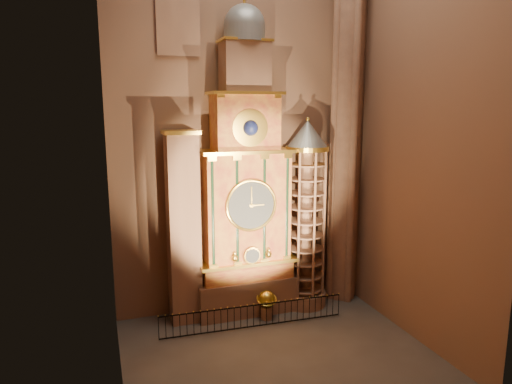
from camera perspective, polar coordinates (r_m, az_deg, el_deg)
name	(u,v)px	position (r m, az deg, el deg)	size (l,w,h in m)	color
floor	(279,354)	(22.58, 2.86, -19.62)	(14.00, 14.00, 0.00)	#383330
wall_back	(239,113)	(25.16, -2.12, 9.78)	(22.00, 22.00, 0.00)	brown
wall_left	(107,117)	(18.04, -18.13, 8.94)	(22.00, 22.00, 0.00)	brown
wall_right	(419,115)	(23.10, 19.65, 9.11)	(22.00, 22.00, 0.00)	brown
astronomical_clock	(245,195)	(24.62, -1.34, -0.36)	(5.60, 2.41, 16.70)	#8C634C
portrait_tower	(184,228)	(24.18, -9.05, -4.41)	(1.80, 1.60, 10.20)	#8C634C
stair_turret	(306,216)	(25.95, 6.24, -3.03)	(2.50, 2.50, 10.80)	#8C634C
gothic_pier	(347,113)	(26.71, 11.32, 9.64)	(2.04, 2.04, 22.00)	#8C634C
stained_glass_window	(177,2)	(24.86, -9.80, 22.40)	(2.20, 0.14, 5.20)	navy
celestial_globe	(267,302)	(25.36, 1.33, -13.59)	(1.16, 1.09, 1.61)	#8C634C
iron_railing	(254,316)	(24.51, -0.29, -15.25)	(9.69, 0.54, 1.23)	black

